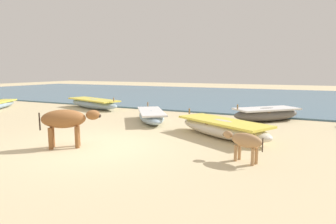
{
  "coord_description": "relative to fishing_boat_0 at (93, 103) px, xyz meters",
  "views": [
    {
      "loc": [
        5.2,
        -6.23,
        2.13
      ],
      "look_at": [
        0.66,
        3.3,
        0.6
      ],
      "focal_mm": 30.63,
      "sensor_mm": 36.0,
      "label": 1
    }
  ],
  "objects": [
    {
      "name": "ground",
      "position": [
        5.53,
        -6.49,
        -0.29
      ],
      "size": [
        80.0,
        80.0,
        0.0
      ],
      "primitive_type": "plane",
      "color": "beige"
    },
    {
      "name": "sea_water",
      "position": [
        5.53,
        10.88,
        -0.25
      ],
      "size": [
        60.0,
        20.0,
        0.08
      ],
      "primitive_type": "cube",
      "color": "slate",
      "rests_on": "ground"
    },
    {
      "name": "fishing_boat_0",
      "position": [
        0.0,
        0.0,
        0.0
      ],
      "size": [
        4.34,
        2.34,
        0.74
      ],
      "rotation": [
        0.0,
        0.0,
        5.97
      ],
      "color": "#8CA5B7",
      "rests_on": "ground"
    },
    {
      "name": "fishing_boat_3",
      "position": [
        5.02,
        -2.36,
        -0.03
      ],
      "size": [
        2.59,
        3.12,
        0.68
      ],
      "rotation": [
        0.0,
        0.0,
        2.18
      ],
      "color": "#8CA5B7",
      "rests_on": "ground"
    },
    {
      "name": "fishing_boat_5",
      "position": [
        8.43,
        -3.79,
        0.01
      ],
      "size": [
        3.72,
        2.73,
        0.75
      ],
      "rotation": [
        0.0,
        0.0,
        2.64
      ],
      "color": "beige",
      "rests_on": "ground"
    },
    {
      "name": "fishing_boat_6",
      "position": [
        9.34,
        -0.02,
        0.01
      ],
      "size": [
        3.02,
        2.99,
        0.76
      ],
      "rotation": [
        0.0,
        0.0,
        3.92
      ],
      "color": "#5B5651",
      "rests_on": "ground"
    },
    {
      "name": "cow_adult_brown",
      "position": [
        4.84,
        -6.9,
        0.48
      ],
      "size": [
        1.47,
        1.23,
        1.07
      ],
      "rotation": [
        0.0,
        0.0,
        0.64
      ],
      "color": "brown",
      "rests_on": "ground"
    },
    {
      "name": "calf_near_tan",
      "position": [
        9.56,
        -6.09,
        0.21
      ],
      "size": [
        1.04,
        0.58,
        0.7
      ],
      "rotation": [
        0.0,
        0.0,
        2.78
      ],
      "color": "tan",
      "rests_on": "ground"
    }
  ]
}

